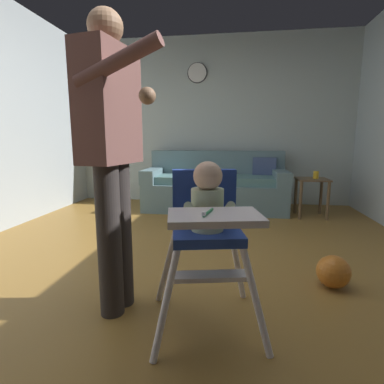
{
  "coord_description": "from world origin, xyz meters",
  "views": [
    {
      "loc": [
        0.41,
        -2.25,
        1.03
      ],
      "look_at": [
        0.19,
        -0.72,
        0.76
      ],
      "focal_mm": 28.06,
      "sensor_mm": 36.0,
      "label": 1
    }
  ],
  "objects_px": {
    "side_table": "(312,189)",
    "sippy_cup": "(316,175)",
    "high_chair": "(207,217)",
    "wall_clock": "(197,73)",
    "toy_ball": "(333,272)",
    "couch": "(216,187)",
    "adult_standing": "(112,150)"
  },
  "relations": [
    {
      "from": "couch",
      "to": "toy_ball",
      "type": "bearing_deg",
      "value": 22.73
    },
    {
      "from": "high_chair",
      "to": "sippy_cup",
      "type": "distance_m",
      "value": 2.88
    },
    {
      "from": "side_table",
      "to": "couch",
      "type": "bearing_deg",
      "value": 166.81
    },
    {
      "from": "adult_standing",
      "to": "side_table",
      "type": "height_order",
      "value": "adult_standing"
    },
    {
      "from": "high_chair",
      "to": "wall_clock",
      "type": "distance_m",
      "value": 3.73
    },
    {
      "from": "adult_standing",
      "to": "toy_ball",
      "type": "distance_m",
      "value": 1.7
    },
    {
      "from": "side_table",
      "to": "sippy_cup",
      "type": "bearing_deg",
      "value": 0.0
    },
    {
      "from": "high_chair",
      "to": "wall_clock",
      "type": "height_order",
      "value": "wall_clock"
    },
    {
      "from": "wall_clock",
      "to": "sippy_cup",
      "type": "bearing_deg",
      "value": -24.8
    },
    {
      "from": "high_chair",
      "to": "adult_standing",
      "type": "xyz_separation_m",
      "value": [
        -0.55,
        0.1,
        0.35
      ]
    },
    {
      "from": "side_table",
      "to": "high_chair",
      "type": "bearing_deg",
      "value": -113.91
    },
    {
      "from": "couch",
      "to": "wall_clock",
      "type": "relative_size",
      "value": 6.57
    },
    {
      "from": "high_chair",
      "to": "wall_clock",
      "type": "relative_size",
      "value": 2.95
    },
    {
      "from": "sippy_cup",
      "to": "wall_clock",
      "type": "height_order",
      "value": "wall_clock"
    },
    {
      "from": "toy_ball",
      "to": "wall_clock",
      "type": "xyz_separation_m",
      "value": [
        -1.33,
        2.84,
        1.96
      ]
    },
    {
      "from": "toy_ball",
      "to": "wall_clock",
      "type": "distance_m",
      "value": 3.69
    },
    {
      "from": "couch",
      "to": "wall_clock",
      "type": "height_order",
      "value": "wall_clock"
    },
    {
      "from": "wall_clock",
      "to": "toy_ball",
      "type": "bearing_deg",
      "value": -64.8
    },
    {
      "from": "sippy_cup",
      "to": "wall_clock",
      "type": "relative_size",
      "value": 0.32
    },
    {
      "from": "couch",
      "to": "sippy_cup",
      "type": "bearing_deg",
      "value": 77.2
    },
    {
      "from": "couch",
      "to": "side_table",
      "type": "xyz_separation_m",
      "value": [
        1.31,
        -0.31,
        0.05
      ]
    },
    {
      "from": "side_table",
      "to": "wall_clock",
      "type": "distance_m",
      "value": 2.49
    },
    {
      "from": "high_chair",
      "to": "wall_clock",
      "type": "bearing_deg",
      "value": 176.29
    },
    {
      "from": "sippy_cup",
      "to": "side_table",
      "type": "bearing_deg",
      "value": -180.0
    },
    {
      "from": "high_chair",
      "to": "toy_ball",
      "type": "relative_size",
      "value": 4.03
    },
    {
      "from": "high_chair",
      "to": "side_table",
      "type": "relative_size",
      "value": 1.79
    },
    {
      "from": "couch",
      "to": "side_table",
      "type": "bearing_deg",
      "value": 76.81
    },
    {
      "from": "high_chair",
      "to": "side_table",
      "type": "distance_m",
      "value": 2.88
    },
    {
      "from": "adult_standing",
      "to": "sippy_cup",
      "type": "height_order",
      "value": "adult_standing"
    },
    {
      "from": "high_chair",
      "to": "side_table",
      "type": "height_order",
      "value": "high_chair"
    },
    {
      "from": "adult_standing",
      "to": "wall_clock",
      "type": "bearing_deg",
      "value": 98.17
    },
    {
      "from": "high_chair",
      "to": "toy_ball",
      "type": "xyz_separation_m",
      "value": [
        0.84,
        0.57,
        -0.51
      ]
    }
  ]
}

